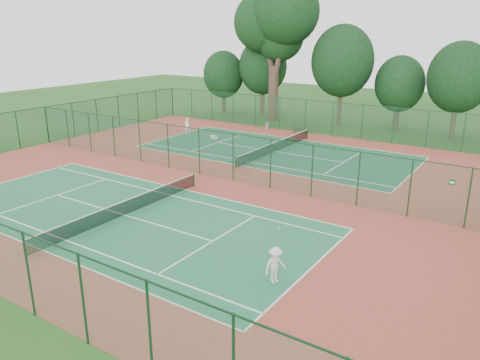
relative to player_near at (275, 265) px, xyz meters
The scene contains 19 objects.
ground 15.51m from the player_near, 135.77° to the left, with size 120.00×120.00×0.00m, color #225219.
red_pad 15.51m from the player_near, 135.77° to the left, with size 40.00×36.00×0.01m, color brown.
court_near 11.27m from the player_near, behind, with size 23.77×10.97×0.01m, color #216A44.
court_far 22.71m from the player_near, 119.26° to the left, with size 23.77×10.97×0.01m, color #1B5634.
fence_north 30.88m from the player_near, 111.07° to the left, with size 40.00×0.09×3.50m.
fence_west 32.93m from the player_near, 160.85° to the left, with size 0.09×36.00×3.50m.
fence_divider 15.51m from the player_near, 135.77° to the left, with size 40.00×0.09×3.50m.
tennis_net_near 11.24m from the player_near, behind, with size 0.10×12.90×0.97m.
tennis_net_far 22.70m from the player_near, 119.26° to the left, with size 0.10×12.90×0.97m.
player_near is the anchor object (origin of this frame).
player_far 30.91m from the player_near, 136.66° to the left, with size 0.62×0.40×1.69m, color white.
trash_bin 32.42m from the player_near, 120.92° to the left, with size 0.46×0.46×0.83m, color slate.
bench 30.83m from the player_near, 114.79° to the left, with size 1.37×0.83×0.82m.
kit_bag 28.33m from the player_near, 131.90° to the left, with size 0.79×0.29×0.29m, color silver.
stray_ball_a 11.74m from the player_near, 122.76° to the left, with size 0.07×0.07×0.07m, color #CDE735.
stray_ball_b 10.55m from the player_near, 95.61° to the left, with size 0.07×0.07×0.07m, color #C6E635.
stray_ball_c 17.78m from the player_near, 145.45° to the left, with size 0.07×0.07×0.07m, color #BCD832.
big_tree 39.47m from the player_near, 119.56° to the left, with size 10.37×7.59×15.93m.
evergreen_row 36.63m from the player_near, 106.82° to the left, with size 39.00×5.00×12.00m, color black, non-canonical shape.
Camera 1 is at (19.71, -26.54, 10.44)m, focal length 35.00 mm.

